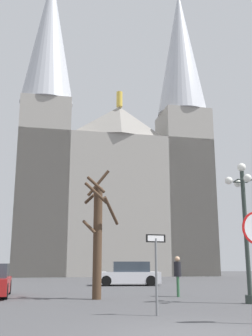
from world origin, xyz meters
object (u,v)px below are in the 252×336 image
parked_car_far_white (129,274)px  one_way_arrow_sign (156,264)px  bare_tree (98,235)px  street_lamp (245,216)px  pedestrian_walking (178,272)px  cathedral (114,168)px

parked_car_far_white → one_way_arrow_sign: bearing=-91.3°
bare_tree → parked_car_far_white: bare_tree is taller
street_lamp → bare_tree: bare_tree is taller
street_lamp → pedestrian_walking: (-2.00, 3.16, -2.12)m
cathedral → bare_tree: size_ratio=6.87×
street_lamp → bare_tree: 5.93m
cathedral → parked_car_far_white: 22.95m
one_way_arrow_sign → pedestrian_walking: (1.82, 6.27, -0.36)m
parked_car_far_white → pedestrian_walking: pedestrian_walking is taller
one_way_arrow_sign → bare_tree: bare_tree is taller
street_lamp → bare_tree: (-5.51, 2.11, -0.59)m
cathedral → pedestrian_walking: bearing=-86.5°
cathedral → parked_car_far_white: (0.25, -19.74, -11.70)m
cathedral → street_lamp: cathedral is taller
one_way_arrow_sign → street_lamp: bearing=39.1°
cathedral → street_lamp: (3.74, -31.78, -9.25)m
cathedral → street_lamp: bearing=-83.3°
one_way_arrow_sign → street_lamp: (3.83, 3.11, 1.76)m
one_way_arrow_sign → pedestrian_walking: size_ratio=1.31×
cathedral → one_way_arrow_sign: (-0.09, -34.89, -11.01)m
one_way_arrow_sign → bare_tree: 5.61m
pedestrian_walking → street_lamp: bearing=-57.6°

